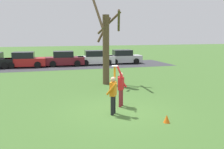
# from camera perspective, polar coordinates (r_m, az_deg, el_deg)

# --- Properties ---
(ground_plane) EXTENTS (120.00, 120.00, 0.00)m
(ground_plane) POSITION_cam_1_polar(r_m,az_deg,el_deg) (11.33, 1.03, -8.42)
(ground_plane) COLOR #426B2D
(person_catcher) EXTENTS (0.53, 0.59, 2.08)m
(person_catcher) POSITION_cam_1_polar(r_m,az_deg,el_deg) (10.65, 0.26, -4.08)
(person_catcher) COLOR black
(person_catcher) RESTS_ON ground_plane
(person_defender) EXTENTS (0.62, 0.66, 2.04)m
(person_defender) POSITION_cam_1_polar(r_m,az_deg,el_deg) (11.82, 2.08, -2.74)
(person_defender) COLOR maroon
(person_defender) RESTS_ON ground_plane
(frisbee_disc) EXTENTS (0.28, 0.28, 0.02)m
(frisbee_disc) POSITION_cam_1_polar(r_m,az_deg,el_deg) (10.66, 0.63, 2.00)
(frisbee_disc) COLOR white
(frisbee_disc) RESTS_ON person_catcher
(parked_car_red) EXTENTS (4.22, 2.26, 1.59)m
(parked_car_red) POSITION_cam_1_polar(r_m,az_deg,el_deg) (27.28, -19.41, 3.11)
(parked_car_red) COLOR red
(parked_car_red) RESTS_ON ground_plane
(parked_car_maroon) EXTENTS (4.22, 2.26, 1.59)m
(parked_car_maroon) POSITION_cam_1_polar(r_m,az_deg,el_deg) (27.44, -10.88, 3.51)
(parked_car_maroon) COLOR maroon
(parked_car_maroon) RESTS_ON ground_plane
(parked_car_white) EXTENTS (4.22, 2.26, 1.59)m
(parked_car_white) POSITION_cam_1_polar(r_m,az_deg,el_deg) (28.00, -3.82, 3.78)
(parked_car_white) COLOR white
(parked_car_white) RESTS_ON ground_plane
(parked_car_silver) EXTENTS (4.22, 2.26, 1.59)m
(parked_car_silver) POSITION_cam_1_polar(r_m,az_deg,el_deg) (29.06, 2.61, 3.99)
(parked_car_silver) COLOR #BCBCC1
(parked_car_silver) RESTS_ON ground_plane
(parking_strip) EXTENTS (24.03, 6.40, 0.01)m
(parking_strip) POSITION_cam_1_polar(r_m,az_deg,el_deg) (27.28, -11.21, 1.94)
(parking_strip) COLOR #38383D
(parking_strip) RESTS_ON ground_plane
(bare_tree_tall) EXTENTS (2.06, 2.37, 5.75)m
(bare_tree_tall) POSITION_cam_1_polar(r_m,az_deg,el_deg) (16.94, -1.34, 6.82)
(bare_tree_tall) COLOR brown
(bare_tree_tall) RESTS_ON ground_plane
(field_cone_orange) EXTENTS (0.26, 0.26, 0.32)m
(field_cone_orange) POSITION_cam_1_polar(r_m,az_deg,el_deg) (10.11, 12.49, -9.93)
(field_cone_orange) COLOR orange
(field_cone_orange) RESTS_ON ground_plane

